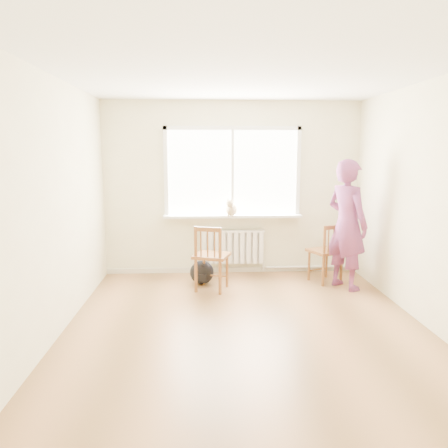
{
  "coord_description": "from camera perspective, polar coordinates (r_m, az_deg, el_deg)",
  "views": [
    {
      "loc": [
        -0.48,
        -4.58,
        1.93
      ],
      "look_at": [
        -0.18,
        1.2,
        0.96
      ],
      "focal_mm": 35.0,
      "sensor_mm": 36.0,
      "label": 1
    }
  ],
  "objects": [
    {
      "name": "cat",
      "position": [
        6.71,
        0.94,
        2.05
      ],
      "size": [
        0.24,
        0.41,
        0.28
      ],
      "rotation": [
        0.0,
        0.0,
        -0.25
      ],
      "color": "beige",
      "rests_on": "windowsill"
    },
    {
      "name": "person",
      "position": [
        6.35,
        15.76,
        -0.09
      ],
      "size": [
        0.71,
        0.8,
        1.83
      ],
      "primitive_type": "imported",
      "rotation": [
        0.0,
        0.0,
        2.09
      ],
      "color": "#CD4479",
      "rests_on": "floor"
    },
    {
      "name": "radiator",
      "position": [
        6.92,
        1.12,
        -2.95
      ],
      "size": [
        1.0,
        0.12,
        0.55
      ],
      "color": "white",
      "rests_on": "back_wall"
    },
    {
      "name": "ceiling",
      "position": [
        4.67,
        3.18,
        18.97
      ],
      "size": [
        4.5,
        4.5,
        0.0
      ],
      "primitive_type": "plane",
      "rotation": [
        3.14,
        0.0,
        0.0
      ],
      "color": "white",
      "rests_on": "back_wall"
    },
    {
      "name": "backpack",
      "position": [
        6.45,
        -2.91,
        -6.32
      ],
      "size": [
        0.42,
        0.38,
        0.35
      ],
      "primitive_type": "ellipsoid",
      "rotation": [
        0.0,
        0.0,
        0.4
      ],
      "color": "black",
      "rests_on": "floor"
    },
    {
      "name": "chair_right",
      "position": [
        6.62,
        13.39,
        -3.72
      ],
      "size": [
        0.57,
        0.56,
        0.89
      ],
      "rotation": [
        0.0,
        0.0,
        3.55
      ],
      "color": "brown",
      "rests_on": "floor"
    },
    {
      "name": "window",
      "position": [
        6.83,
        1.11,
        7.24
      ],
      "size": [
        2.12,
        0.05,
        1.42
      ],
      "color": "white",
      "rests_on": "back_wall"
    },
    {
      "name": "floor",
      "position": [
        5.0,
        2.89,
        -13.24
      ],
      "size": [
        4.5,
        4.5,
        0.0
      ],
      "primitive_type": "plane",
      "color": "#A46F43",
      "rests_on": "ground"
    },
    {
      "name": "chair_left",
      "position": [
        6.07,
        -1.77,
        -4.47
      ],
      "size": [
        0.57,
        0.56,
        0.93
      ],
      "rotation": [
        0.0,
        0.0,
        2.81
      ],
      "color": "brown",
      "rests_on": "floor"
    },
    {
      "name": "baseboard",
      "position": [
        7.09,
        1.07,
        -5.97
      ],
      "size": [
        4.0,
        0.03,
        0.08
      ],
      "primitive_type": "cube",
      "color": "beige",
      "rests_on": "ground"
    },
    {
      "name": "windowsill",
      "position": [
        6.81,
        1.14,
        1.04
      ],
      "size": [
        2.15,
        0.22,
        0.04
      ],
      "primitive_type": "cube",
      "color": "white",
      "rests_on": "back_wall"
    },
    {
      "name": "back_wall",
      "position": [
        6.88,
        1.09,
        4.64
      ],
      "size": [
        4.0,
        0.01,
        2.7
      ],
      "primitive_type": "cube",
      "color": "#F1EBC1",
      "rests_on": "ground"
    },
    {
      "name": "heating_pipe",
      "position": [
        7.23,
        11.07,
        -5.52
      ],
      "size": [
        1.4,
        0.04,
        0.04
      ],
      "primitive_type": "cylinder",
      "rotation": [
        0.0,
        1.57,
        0.0
      ],
      "color": "silver",
      "rests_on": "back_wall"
    }
  ]
}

